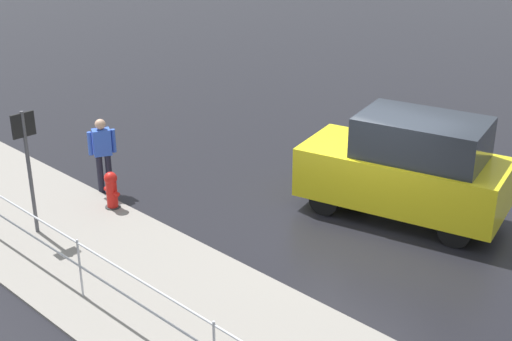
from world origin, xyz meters
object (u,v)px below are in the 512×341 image
Objects in this scene: pedestrian at (102,150)px; sign_post at (27,155)px; fire_hydrant at (112,191)px; moving_hatchback at (408,167)px.

sign_post reaches higher than pedestrian.
sign_post reaches higher than fire_hydrant.
moving_hatchback reaches higher than fire_hydrant.
pedestrian is 2.15m from sign_post.
moving_hatchback reaches higher than pedestrian.
fire_hydrant is 1.99m from sign_post.
sign_post is at bearing 107.25° from pedestrian.
sign_post is at bearing 84.10° from fire_hydrant.
sign_post reaches higher than moving_hatchback.
sign_post is at bearing 50.04° from moving_hatchback.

